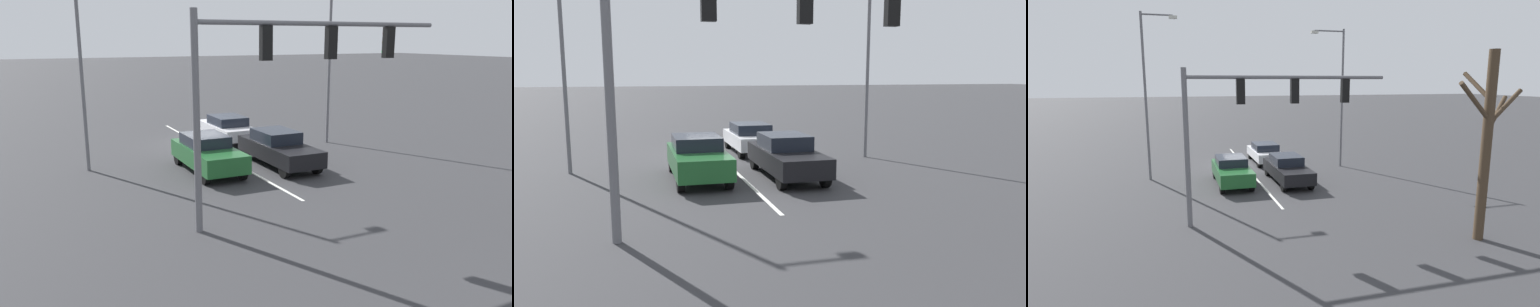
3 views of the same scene
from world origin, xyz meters
TOP-DOWN VIEW (x-y plane):
  - ground_plane at (0.00, 0.00)m, footprint 240.00×240.00m
  - lane_stripe_left_divider at (0.00, 2.16)m, footprint 0.12×16.32m
  - car_darkgreen_midlane_front at (1.51, 5.31)m, footprint 1.77×4.49m
  - car_black_leftlane_front at (-1.53, 5.71)m, footprint 1.72×4.76m
  - car_silver_leftlane_second at (-1.55, 0.05)m, footprint 1.74×4.24m
  - traffic_signal_gantry at (1.37, 11.31)m, footprint 8.17×0.37m
  - street_lamp_right_shoulder at (5.69, 3.05)m, footprint 1.96×0.24m
  - street_lamp_left_shoulder at (-5.86, 2.60)m, footprint 2.23×0.24m

SIDE VIEW (x-z plane):
  - ground_plane at x=0.00m, z-range 0.00..0.00m
  - lane_stripe_left_divider at x=0.00m, z-range 0.00..0.01m
  - car_silver_leftlane_second at x=-1.55m, z-range 0.04..1.40m
  - car_black_leftlane_front at x=-1.53m, z-range 0.02..1.51m
  - car_darkgreen_midlane_front at x=1.51m, z-range 0.03..1.52m
  - traffic_signal_gantry at x=1.37m, z-range 1.50..7.57m
  - street_lamp_left_shoulder at x=-5.86m, z-range 0.67..9.44m
  - street_lamp_right_shoulder at x=5.69m, z-range 0.63..9.88m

